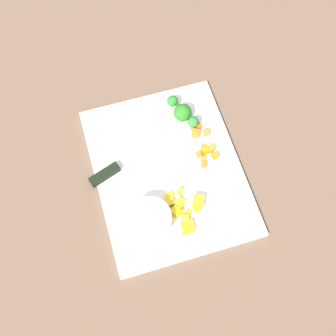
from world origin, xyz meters
TOP-DOWN VIEW (x-y plane):
  - ground_plane at (0.00, 0.00)m, footprint 4.00×4.00m
  - cutting_board at (0.00, 0.00)m, footprint 0.40×0.32m
  - prep_bowl at (-0.10, 0.07)m, footprint 0.09×0.09m
  - chef_knife at (0.05, 0.08)m, footprint 0.12×0.28m
  - carrot_dice_0 at (0.06, -0.11)m, footprint 0.01×0.01m
  - carrot_dice_1 at (0.02, -0.11)m, footprint 0.02×0.02m
  - carrot_dice_2 at (0.08, -0.09)m, footprint 0.01×0.01m
  - carrot_dice_3 at (-0.01, -0.08)m, footprint 0.02×0.02m
  - carrot_dice_4 at (-0.00, -0.11)m, footprint 0.02×0.02m
  - carrot_dice_5 at (0.00, -0.08)m, footprint 0.01×0.01m
  - carrot_dice_6 at (0.07, -0.08)m, footprint 0.02×0.02m
  - carrot_dice_7 at (0.08, -0.10)m, footprint 0.01×0.01m
  - carrot_dice_8 at (0.03, -0.09)m, footprint 0.01×0.01m
  - carrot_dice_9 at (0.02, -0.09)m, footprint 0.01×0.02m
  - carrot_dice_10 at (0.02, -0.08)m, footprint 0.01×0.01m
  - pepper_dice_0 at (-0.10, 0.01)m, footprint 0.03×0.03m
  - pepper_dice_1 at (-0.06, -0.01)m, footprint 0.02×0.02m
  - pepper_dice_2 at (-0.08, 0.00)m, footprint 0.03×0.02m
  - pepper_dice_3 at (-0.14, 0.00)m, footprint 0.02×0.02m
  - pepper_dice_4 at (-0.08, 0.02)m, footprint 0.02×0.02m
  - pepper_dice_5 at (-0.12, 0.00)m, footprint 0.02×0.02m
  - pepper_dice_6 at (-0.06, 0.01)m, footprint 0.02×0.02m
  - pepper_dice_7 at (-0.11, -0.03)m, footprint 0.01×0.01m
  - pepper_dice_8 at (-0.09, -0.04)m, footprint 0.03×0.03m
  - pepper_dice_9 at (-0.11, -0.01)m, footprint 0.02×0.02m
  - broccoli_floret_0 at (0.16, -0.06)m, footprint 0.03×0.03m
  - broccoli_floret_1 at (0.09, -0.09)m, footprint 0.03×0.03m
  - broccoli_floret_2 at (0.12, -0.07)m, footprint 0.04×0.04m

SIDE VIEW (x-z plane):
  - ground_plane at x=0.00m, z-range 0.00..0.00m
  - cutting_board at x=0.00m, z-range 0.00..0.01m
  - carrot_dice_2 at x=0.08m, z-range 0.01..0.02m
  - carrot_dice_10 at x=0.02m, z-range 0.01..0.02m
  - carrot_dice_8 at x=0.03m, z-range 0.01..0.02m
  - carrot_dice_7 at x=0.08m, z-range 0.01..0.02m
  - pepper_dice_6 at x=-0.06m, z-range 0.01..0.02m
  - carrot_dice_3 at x=-0.01m, z-range 0.01..0.02m
  - carrot_dice_5 at x=0.00m, z-range 0.01..0.02m
  - pepper_dice_9 at x=-0.11m, z-range 0.01..0.02m
  - pepper_dice_7 at x=-0.11m, z-range 0.01..0.02m
  - chef_knife at x=0.05m, z-range 0.01..0.03m
  - pepper_dice_1 at x=-0.06m, z-range 0.01..0.02m
  - carrot_dice_4 at x=0.00m, z-range 0.01..0.02m
  - carrot_dice_1 at x=0.02m, z-range 0.01..0.02m
  - carrot_dice_0 at x=0.06m, z-range 0.01..0.02m
  - carrot_dice_9 at x=0.02m, z-range 0.01..0.03m
  - pepper_dice_4 at x=-0.08m, z-range 0.01..0.03m
  - pepper_dice_2 at x=-0.08m, z-range 0.01..0.03m
  - carrot_dice_6 at x=0.07m, z-range 0.01..0.03m
  - pepper_dice_0 at x=-0.10m, z-range 0.01..0.03m
  - pepper_dice_3 at x=-0.14m, z-range 0.01..0.03m
  - pepper_dice_5 at x=-0.12m, z-range 0.01..0.03m
  - pepper_dice_8 at x=-0.09m, z-range 0.01..0.03m
  - prep_bowl at x=-0.10m, z-range 0.01..0.05m
  - broccoli_floret_1 at x=0.09m, z-range 0.02..0.05m
  - broccoli_floret_0 at x=0.16m, z-range 0.01..0.05m
  - broccoli_floret_2 at x=0.12m, z-range 0.01..0.05m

